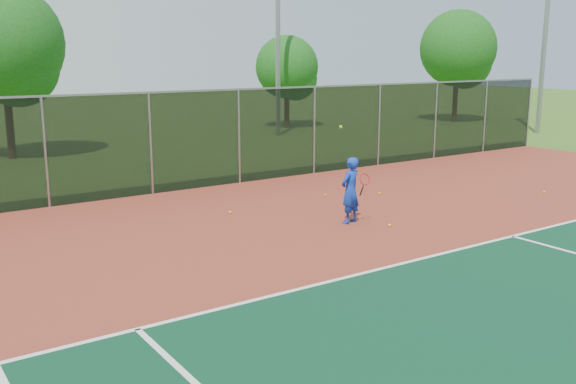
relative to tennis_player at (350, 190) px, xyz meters
name	(u,v)px	position (x,y,z in m)	size (l,w,h in m)	color
court_apron	(491,264)	(0.30, -4.05, -0.83)	(30.00, 20.00, 0.02)	maroon
fence_back	(239,135)	(0.30, 5.95, 0.72)	(30.00, 0.06, 3.03)	black
tennis_player	(350,190)	(0.00, 0.00, 0.00)	(0.68, 0.69, 2.43)	#1336B8
practice_ball_0	(379,193)	(2.82, 2.02, -0.79)	(0.07, 0.07, 0.07)	yellow
practice_ball_1	(390,225)	(0.56, -0.83, -0.79)	(0.07, 0.07, 0.07)	yellow
practice_ball_2	(325,195)	(1.35, 2.75, -0.79)	(0.07, 0.07, 0.07)	yellow
practice_ball_3	(544,192)	(7.05, -0.62, -0.79)	(0.07, 0.07, 0.07)	yellow
practice_ball_4	(230,212)	(-1.98, 2.50, -0.79)	(0.07, 0.07, 0.07)	yellow
tree_back_left	(6,49)	(-4.61, 15.42, 3.47)	(4.67, 4.67, 6.87)	#382514
tree_back_mid	(289,70)	(10.68, 18.29, 2.38)	(3.51, 3.51, 5.15)	#382514
tree_back_right	(460,52)	(21.06, 15.13, 3.39)	(4.59, 4.59, 6.74)	#382514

